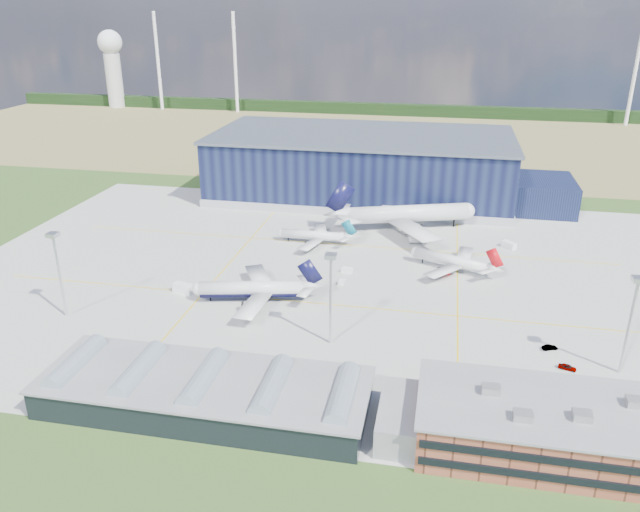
{
  "coord_description": "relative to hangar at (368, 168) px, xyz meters",
  "views": [
    {
      "loc": [
        33.54,
        -158.51,
        75.72
      ],
      "look_at": [
        0.03,
        6.85,
        6.97
      ],
      "focal_mm": 35.0,
      "sensor_mm": 36.0,
      "label": 1
    }
  ],
  "objects": [
    {
      "name": "farmland",
      "position": [
        -2.81,
        125.2,
        -11.62
      ],
      "size": [
        600.0,
        220.0,
        0.01
      ],
      "primitive_type": "cube",
      "color": "olive",
      "rests_on": "ground"
    },
    {
      "name": "airliner_red",
      "position": [
        35.11,
        -74.34,
        -6.7
      ],
      "size": [
        39.31,
        38.97,
        9.82
      ],
      "primitive_type": null,
      "rotation": [
        0.0,
        0.0,
        2.74
      ],
      "color": "silver",
      "rests_on": "ground"
    },
    {
      "name": "gse_van_b",
      "position": [
        53.96,
        -51.8,
        -10.53
      ],
      "size": [
        4.95,
        4.85,
        2.18
      ],
      "primitive_type": "cube",
      "rotation": [
        0.0,
        0.0,
        0.81
      ],
      "color": "white",
      "rests_on": "ground"
    },
    {
      "name": "airliner_regional",
      "position": [
        -10.71,
        -60.46,
        -7.06
      ],
      "size": [
        28.25,
        27.65,
        9.11
      ],
      "primitive_type": null,
      "rotation": [
        0.0,
        0.0,
        3.13
      ],
      "color": "silver",
      "rests_on": "ground"
    },
    {
      "name": "gse_cart_a",
      "position": [
        4.25,
        -90.91,
        -11.05
      ],
      "size": [
        2.11,
        2.84,
        1.13
      ],
      "primitive_type": "cube",
      "rotation": [
        0.0,
        0.0,
        -0.15
      ],
      "color": "white",
      "rests_on": "ground"
    },
    {
      "name": "car_b",
      "position": [
        58.37,
        -117.78,
        -11.02
      ],
      "size": [
        3.84,
        2.45,
        1.2
      ],
      "primitive_type": "imported",
      "rotation": [
        0.0,
        0.0,
        1.93
      ],
      "color": "#99999E",
      "rests_on": "ground"
    },
    {
      "name": "light_mast_west",
      "position": [
        -62.81,
        -124.8,
        3.82
      ],
      "size": [
        2.6,
        2.6,
        23.0
      ],
      "color": "silver",
      "rests_on": "ground"
    },
    {
      "name": "horizon_dressing",
      "position": [
        -194.11,
        199.58,
        22.58
      ],
      "size": [
        440.2,
        18.0,
        70.0
      ],
      "color": "white",
      "rests_on": "ground"
    },
    {
      "name": "hangar",
      "position": [
        0.0,
        0.0,
        0.0
      ],
      "size": [
        145.0,
        62.0,
        26.1
      ],
      "color": "black",
      "rests_on": "ground"
    },
    {
      "name": "airliner_widebody",
      "position": [
        19.38,
        -39.8,
        -2.52
      ],
      "size": [
        70.56,
        69.81,
        18.19
      ],
      "primitive_type": null,
      "rotation": [
        0.0,
        0.0,
        0.33
      ],
      "color": "silver",
      "rests_on": "ground"
    },
    {
      "name": "light_mast_center",
      "position": [
        7.19,
        -124.8,
        3.82
      ],
      "size": [
        2.6,
        2.6,
        23.0
      ],
      "color": "silver",
      "rests_on": "ground"
    },
    {
      "name": "treeline",
      "position": [
        -2.81,
        205.2,
        -7.62
      ],
      "size": [
        600.0,
        8.0,
        8.0
      ],
      "primitive_type": "cube",
      "color": "black",
      "rests_on": "ground"
    },
    {
      "name": "car_a",
      "position": [
        61.02,
        -126.0,
        -10.96
      ],
      "size": [
        4.14,
        2.61,
        1.31
      ],
      "primitive_type": "imported",
      "rotation": [
        0.0,
        0.0,
        1.27
      ],
      "color": "#99999E",
      "rests_on": "ground"
    },
    {
      "name": "apron",
      "position": [
        -2.81,
        -84.8,
        -11.59
      ],
      "size": [
        220.0,
        160.0,
        0.08
      ],
      "color": "gray",
      "rests_on": "ground"
    },
    {
      "name": "ground",
      "position": [
        -2.81,
        -94.8,
        -11.62
      ],
      "size": [
        600.0,
        600.0,
        0.0
      ],
      "primitive_type": "plane",
      "color": "#2E4C1C",
      "rests_on": "ground"
    },
    {
      "name": "airliner_navy",
      "position": [
        -17.93,
        -106.8,
        -5.7
      ],
      "size": [
        43.06,
        42.46,
        11.83
      ],
      "primitive_type": null,
      "rotation": [
        0.0,
        0.0,
        3.36
      ],
      "color": "silver",
      "rests_on": "ground"
    },
    {
      "name": "ops_building",
      "position": [
        52.2,
        -154.81,
        -6.82
      ],
      "size": [
        46.0,
        23.0,
        10.9
      ],
      "color": "brown",
      "rests_on": "ground"
    },
    {
      "name": "gse_tug_b",
      "position": [
        -13.15,
        -140.8,
        -10.95
      ],
      "size": [
        2.35,
        3.25,
        1.32
      ],
      "primitive_type": "cube",
      "rotation": [
        0.0,
        0.0,
        -0.11
      ],
      "color": "gold",
      "rests_on": "ground"
    },
    {
      "name": "gse_cart_b",
      "position": [
        4.43,
        -82.43,
        -10.9
      ],
      "size": [
        3.66,
        2.82,
        1.42
      ],
      "primitive_type": "cube",
      "rotation": [
        0.0,
        0.0,
        1.36
      ],
      "color": "white",
      "rests_on": "ground"
    },
    {
      "name": "gse_van_a",
      "position": [
        -38.25,
        -105.73,
        -10.28
      ],
      "size": [
        6.65,
        4.36,
        2.68
      ],
      "primitive_type": "cube",
      "rotation": [
        0.0,
        0.0,
        1.27
      ],
      "color": "white",
      "rests_on": "ground"
    },
    {
      "name": "glass_concourse",
      "position": [
        -9.26,
        -154.8,
        -7.93
      ],
      "size": [
        78.0,
        23.0,
        8.6
      ],
      "color": "black",
      "rests_on": "ground"
    },
    {
      "name": "light_mast_east",
      "position": [
        72.19,
        -124.8,
        3.82
      ],
      "size": [
        2.6,
        2.6,
        23.0
      ],
      "color": "silver",
      "rests_on": "ground"
    }
  ]
}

